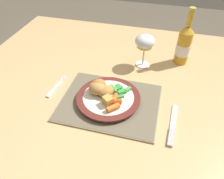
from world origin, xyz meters
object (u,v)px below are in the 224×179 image
(dinner_plate, at_px, (109,98))
(fork, at_px, (56,88))
(dining_table, at_px, (115,98))
(wine_glass, at_px, (145,43))
(table_knife, at_px, (172,128))
(bottle, at_px, (184,45))

(dinner_plate, xyz_separation_m, fork, (-0.23, 0.02, -0.01))
(dining_table, relative_size, fork, 9.49)
(fork, height_order, wine_glass, wine_glass)
(table_knife, distance_m, bottle, 0.41)
(dinner_plate, distance_m, fork, 0.23)
(fork, bearing_deg, dining_table, 21.87)
(wine_glass, distance_m, bottle, 0.18)
(dining_table, relative_size, wine_glass, 8.77)
(dinner_plate, bearing_deg, table_knife, -16.37)
(dinner_plate, xyz_separation_m, bottle, (0.24, 0.33, 0.07))
(dinner_plate, bearing_deg, bottle, 53.84)
(table_knife, bearing_deg, bottle, 88.08)
(fork, xyz_separation_m, wine_glass, (0.31, 0.25, 0.11))
(bottle, bearing_deg, wine_glass, -157.82)
(dining_table, xyz_separation_m, table_knife, (0.23, -0.18, 0.09))
(dining_table, distance_m, fork, 0.25)
(bottle, bearing_deg, dinner_plate, -126.16)
(wine_glass, bearing_deg, bottle, 22.18)
(table_knife, xyz_separation_m, wine_glass, (-0.15, 0.33, 0.11))
(dinner_plate, bearing_deg, wine_glass, 72.95)
(dining_table, distance_m, bottle, 0.37)
(bottle, bearing_deg, table_knife, -91.92)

